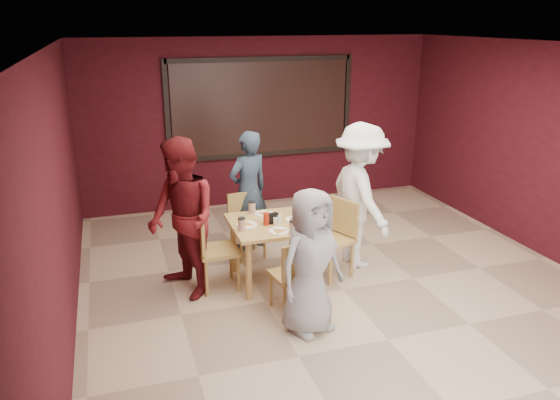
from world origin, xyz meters
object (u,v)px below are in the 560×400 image
object	(u,v)px
dining_table	(272,230)
diner_front	(311,262)
chair_back	(246,221)
chair_front	(294,272)
diner_back	(248,191)
diner_left	(182,219)
chair_right	(336,233)
diner_right	(360,196)
chair_left	(211,246)

from	to	relation	value
dining_table	diner_front	size ratio (longest dim) A/B	0.64
chair_back	diner_front	bearing A→B (deg)	-85.80
dining_table	chair_back	bearing A→B (deg)	96.85
dining_table	chair_front	distance (m)	0.83
diner_back	diner_left	bearing A→B (deg)	25.26
chair_front	diner_front	bearing A→B (deg)	-84.40
chair_right	diner_back	xyz separation A→B (m)	(-0.81, 1.14, 0.29)
diner_left	diner_right	world-z (taller)	diner_right
chair_left	diner_right	size ratio (longest dim) A/B	0.52
dining_table	chair_right	world-z (taller)	chair_right
chair_front	diner_right	distance (m)	1.59
diner_left	diner_right	xyz separation A→B (m)	(2.27, 0.12, 0.01)
diner_front	diner_right	size ratio (longest dim) A/B	0.82
dining_table	chair_left	xyz separation A→B (m)	(-0.73, 0.03, -0.12)
diner_right	diner_left	bearing A→B (deg)	90.23
chair_right	diner_back	distance (m)	1.43
dining_table	diner_left	size ratio (longest dim) A/B	0.53
diner_right	diner_front	bearing A→B (deg)	135.39
dining_table	chair_back	xyz separation A→B (m)	(-0.10, 0.86, -0.19)
chair_right	dining_table	bearing A→B (deg)	175.65
diner_right	chair_right	bearing A→B (deg)	112.47
dining_table	diner_left	distance (m)	1.08
chair_front	diner_right	world-z (taller)	diner_right
diner_back	chair_right	bearing A→B (deg)	105.07
chair_left	diner_back	xyz separation A→B (m)	(0.73, 1.06, 0.29)
chair_back	dining_table	bearing A→B (deg)	-83.15
diner_front	diner_back	xyz separation A→B (m)	(-0.05, 2.26, 0.07)
chair_back	diner_right	distance (m)	1.58
chair_left	chair_right	distance (m)	1.54
diner_back	diner_left	distance (m)	1.51
chair_right	diner_front	xyz separation A→B (m)	(-0.77, -1.12, 0.22)
dining_table	diner_front	bearing A→B (deg)	-87.75
chair_right	chair_left	bearing A→B (deg)	176.76
chair_back	diner_right	size ratio (longest dim) A/B	0.46
dining_table	diner_right	xyz separation A→B (m)	(1.22, 0.13, 0.26)
diner_front	diner_left	world-z (taller)	diner_left
chair_left	dining_table	bearing A→B (deg)	-1.99
dining_table	diner_back	bearing A→B (deg)	90.01
chair_left	diner_left	xyz separation A→B (m)	(-0.32, -0.02, 0.38)
diner_front	chair_front	bearing A→B (deg)	74.55
chair_left	diner_left	world-z (taller)	diner_left
diner_left	dining_table	bearing A→B (deg)	71.53
chair_front	diner_back	size ratio (longest dim) A/B	0.51
chair_back	diner_back	world-z (taller)	diner_back
chair_front	chair_left	world-z (taller)	chair_left
chair_left	diner_left	size ratio (longest dim) A/B	0.52
diner_left	diner_right	distance (m)	2.27
diner_back	diner_right	world-z (taller)	diner_right
diner_right	chair_back	bearing A→B (deg)	58.02
chair_left	diner_right	bearing A→B (deg)	3.03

